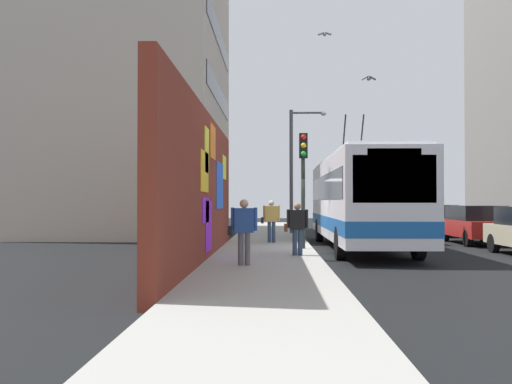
# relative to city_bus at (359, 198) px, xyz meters

# --- Properties ---
(ground_plane) EXTENTS (80.00, 80.00, 0.00)m
(ground_plane) POSITION_rel_city_bus_xyz_m (-1.05, 1.80, -1.87)
(ground_plane) COLOR black
(sidewalk_slab) EXTENTS (48.00, 3.20, 0.15)m
(sidewalk_slab) POSITION_rel_city_bus_xyz_m (-1.05, 3.40, -1.79)
(sidewalk_slab) COLOR #9E9B93
(sidewalk_slab) RESTS_ON ground_plane
(graffiti_wall) EXTENTS (14.40, 0.32, 4.27)m
(graffiti_wall) POSITION_rel_city_bus_xyz_m (-4.83, 5.15, 0.27)
(graffiti_wall) COLOR maroon
(graffiti_wall) RESTS_ON ground_plane
(building_far_left) EXTENTS (13.85, 9.71, 15.67)m
(building_far_left) POSITION_rel_city_bus_xyz_m (10.10, 11.00, 5.96)
(building_far_left) COLOR #B2A899
(building_far_left) RESTS_ON ground_plane
(city_bus) EXTENTS (12.07, 2.60, 5.15)m
(city_bus) POSITION_rel_city_bus_xyz_m (0.00, 0.00, 0.00)
(city_bus) COLOR silver
(city_bus) RESTS_ON ground_plane
(parked_car_red) EXTENTS (4.43, 1.90, 1.58)m
(parked_car_red) POSITION_rel_city_bus_xyz_m (2.73, -5.20, -1.03)
(parked_car_red) COLOR #B21E19
(parked_car_red) RESTS_ON ground_plane
(parked_car_navy) EXTENTS (4.40, 1.84, 1.58)m
(parked_car_navy) POSITION_rel_city_bus_xyz_m (8.56, -5.20, -1.04)
(parked_car_navy) COLOR navy
(parked_car_navy) RESTS_ON ground_plane
(parked_car_dark_gray) EXTENTS (4.70, 1.78, 1.58)m
(parked_car_dark_gray) POSITION_rel_city_bus_xyz_m (14.63, -5.20, -1.03)
(parked_car_dark_gray) COLOR #38383D
(parked_car_dark_gray) RESTS_ON ground_plane
(pedestrian_near_wall) EXTENTS (0.22, 0.74, 1.65)m
(pedestrian_near_wall) POSITION_rel_city_bus_xyz_m (-6.71, 3.91, -0.75)
(pedestrian_near_wall) COLOR #595960
(pedestrian_near_wall) RESTS_ON sidewalk_slab
(pedestrian_midblock) EXTENTS (0.22, 0.74, 1.64)m
(pedestrian_midblock) POSITION_rel_city_bus_xyz_m (1.21, 3.25, -0.76)
(pedestrian_midblock) COLOR #2D3F59
(pedestrian_midblock) RESTS_ON sidewalk_slab
(pedestrian_at_curb) EXTENTS (0.22, 0.71, 1.55)m
(pedestrian_at_curb) POSITION_rel_city_bus_xyz_m (-4.05, 2.46, -0.82)
(pedestrian_at_curb) COLOR #2D3F59
(pedestrian_at_curb) RESTS_ON sidewalk_slab
(traffic_light) EXTENTS (0.49, 0.28, 3.93)m
(traffic_light) POSITION_rel_city_bus_xyz_m (-1.71, 2.15, 0.93)
(traffic_light) COLOR #2D382D
(traffic_light) RESTS_ON sidewalk_slab
(street_lamp) EXTENTS (0.44, 1.87, 6.27)m
(street_lamp) POSITION_rel_city_bus_xyz_m (7.91, 2.03, 1.91)
(street_lamp) COLOR #4C4C51
(street_lamp) RESTS_ON sidewalk_slab
(flying_pigeons) EXTENTS (1.47, 2.14, 2.22)m
(flying_pigeons) POSITION_rel_city_bus_xyz_m (1.63, 0.26, 5.68)
(flying_pigeons) COLOR gray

